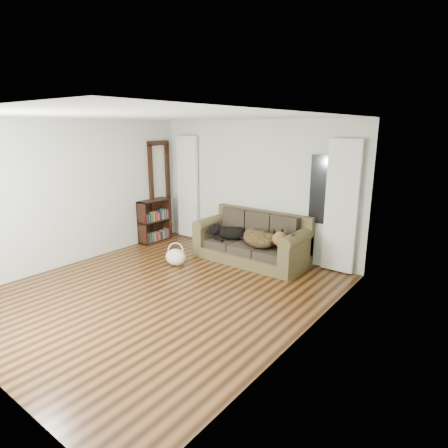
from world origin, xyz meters
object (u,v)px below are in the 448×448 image
Objects in this scene: sofa at (251,238)px; dog_shepherd at (262,239)px; dog_black_lab at (230,232)px; bookshelf at (154,219)px; tote_bag at (176,257)px.

sofa is 2.82× the size of dog_shepherd.
sofa reaches higher than dog_shepherd.
dog_black_lab is 0.77m from dog_shepherd.
bookshelf reaches higher than dog_black_lab.
dog_black_lab is 1.41× the size of tote_bag.
dog_shepherd reaches higher than dog_black_lab.
dog_shepherd is (0.30, -0.10, 0.04)m from sofa.
sofa is at bearing 47.71° from tote_bag.
sofa is 5.03× the size of tote_bag.
dog_black_lab is at bearing 64.50° from tote_bag.
bookshelf is (-1.91, -0.19, 0.02)m from dog_black_lab.
tote_bag is (-0.48, -1.00, -0.32)m from dog_black_lab.
dog_shepherd reaches higher than tote_bag.
dog_shepherd is 1.79× the size of tote_bag.
dog_shepherd is at bearing 2.17° from bookshelf.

